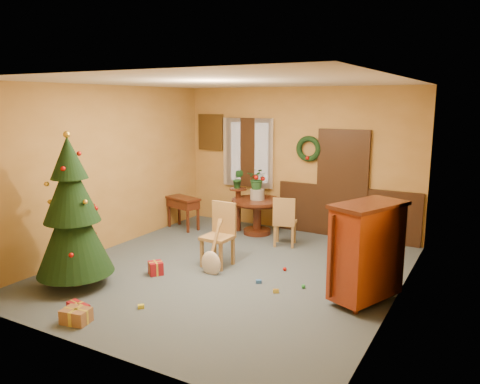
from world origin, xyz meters
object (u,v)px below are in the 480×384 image
Objects in this scene: dining_table at (257,210)px; chair_near at (220,232)px; writing_desk at (183,205)px; sideboard at (367,250)px; christmas_tree at (72,214)px.

dining_table is 1.91m from chair_near.
dining_table is at bearing 14.87° from writing_desk.
dining_table is 3.49m from sideboard.
writing_desk is at bearing -165.13° from dining_table.
sideboard reaches higher than chair_near.
chair_near is 0.46× the size of christmas_tree.
sideboard is (4.25, -1.77, 0.22)m from writing_desk.
christmas_tree is at bearing -81.84° from writing_desk.
sideboard is (2.43, -0.28, 0.17)m from chair_near.
sideboard is at bearing -38.60° from dining_table.
christmas_tree reaches higher than dining_table.
writing_desk is (-1.52, -0.40, 0.01)m from dining_table.
dining_table reaches higher than writing_desk.
dining_table is 0.76× the size of sideboard.
sideboard is at bearing 21.46° from christmas_tree.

